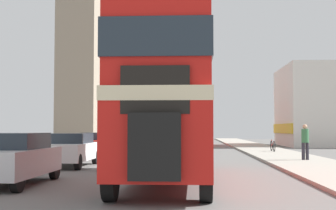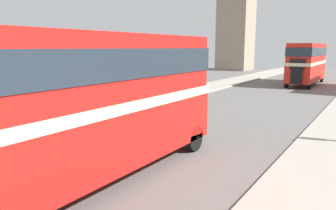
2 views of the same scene
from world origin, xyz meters
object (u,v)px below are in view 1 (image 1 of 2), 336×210
double_decker_bus (168,97)px  car_parked_near (11,158)px  car_parked_mid (70,149)px  car_parked_far (98,144)px  bicycle_on_pavement (273,146)px  bus_distant (188,119)px  pedestrian_walking (305,140)px

double_decker_bus → car_parked_near: bearing=-163.9°
car_parked_near → car_parked_mid: size_ratio=0.99×
car_parked_far → car_parked_mid: bearing=-88.3°
car_parked_near → bicycle_on_pavement: size_ratio=2.33×
bus_distant → car_parked_mid: size_ratio=2.41×
car_parked_near → car_parked_mid: bearing=90.3°
bus_distant → double_decker_bus: bearing=-90.5°
car_parked_near → pedestrian_walking: bearing=42.2°
bus_distant → pedestrian_walking: size_ratio=5.77×
car_parked_near → bicycle_on_pavement: (10.62, 18.32, -0.30)m
car_parked_near → bus_distant: bearing=81.6°
double_decker_bus → bus_distant: size_ratio=1.04×
car_parked_mid → bicycle_on_pavement: bearing=47.9°
car_parked_mid → car_parked_far: (-0.21, 6.95, -0.01)m
car_parked_far → double_decker_bus: bearing=-68.8°
double_decker_bus → bicycle_on_pavement: double_decker_bus is taller
car_parked_mid → bicycle_on_pavement: car_parked_mid is taller
car_parked_far → car_parked_near: bearing=-89.0°
car_parked_mid → bicycle_on_pavement: 15.87m
bus_distant → car_parked_near: size_ratio=2.43×
car_parked_near → bicycle_on_pavement: bearing=59.9°
double_decker_bus → bicycle_on_pavement: size_ratio=5.89×
double_decker_bus → car_parked_mid: (-4.53, 5.25, -1.87)m
double_decker_bus → car_parked_far: (-4.74, 12.20, -1.88)m
car_parked_mid → pedestrian_walking: 11.24m
car_parked_near → car_parked_far: 13.51m
car_parked_mid → bus_distant: bearing=79.5°
double_decker_bus → pedestrian_walking: size_ratio=6.01×
car_parked_near → pedestrian_walking: (10.74, 9.75, 0.32)m
pedestrian_walking → bicycle_on_pavement: pedestrian_walking is taller
car_parked_near → car_parked_far: bearing=91.0°
car_parked_far → pedestrian_walking: size_ratio=2.59×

